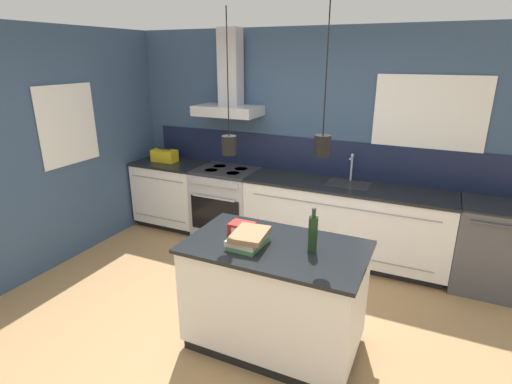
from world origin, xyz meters
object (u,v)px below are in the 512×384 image
(oven_range, at_px, (227,203))
(book_stack, at_px, (248,238))
(bottle_on_island, at_px, (313,234))
(yellow_toolbox, at_px, (165,156))
(red_supply_box, at_px, (242,228))
(dishwasher, at_px, (489,247))

(oven_range, bearing_deg, book_stack, -56.44)
(bottle_on_island, xyz_separation_m, yellow_toolbox, (-2.63, 1.71, -0.07))
(yellow_toolbox, bearing_deg, red_supply_box, -39.18)
(book_stack, xyz_separation_m, red_supply_box, (-0.14, 0.17, -0.01))
(bottle_on_island, bearing_deg, yellow_toolbox, 146.98)
(red_supply_box, relative_size, yellow_toolbox, 0.58)
(oven_range, bearing_deg, yellow_toolbox, 179.74)
(bottle_on_island, bearing_deg, oven_range, 134.45)
(dishwasher, xyz_separation_m, red_supply_box, (-1.95, -1.64, 0.50))
(dishwasher, relative_size, book_stack, 2.62)
(oven_range, relative_size, dishwasher, 1.00)
(oven_range, distance_m, yellow_toolbox, 1.10)
(book_stack, relative_size, yellow_toolbox, 1.02)
(book_stack, distance_m, red_supply_box, 0.22)
(book_stack, height_order, yellow_toolbox, yellow_toolbox)
(oven_range, bearing_deg, dishwasher, 0.08)
(dishwasher, relative_size, yellow_toolbox, 2.68)
(book_stack, relative_size, red_supply_box, 1.75)
(book_stack, height_order, red_supply_box, book_stack)
(dishwasher, bearing_deg, book_stack, -135.06)
(red_supply_box, height_order, yellow_toolbox, yellow_toolbox)
(dishwasher, height_order, book_stack, book_stack)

